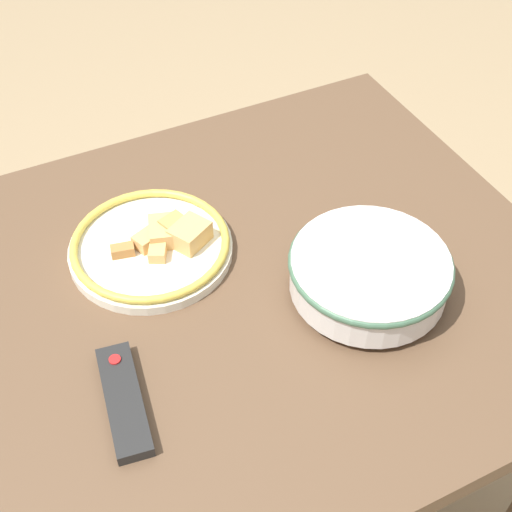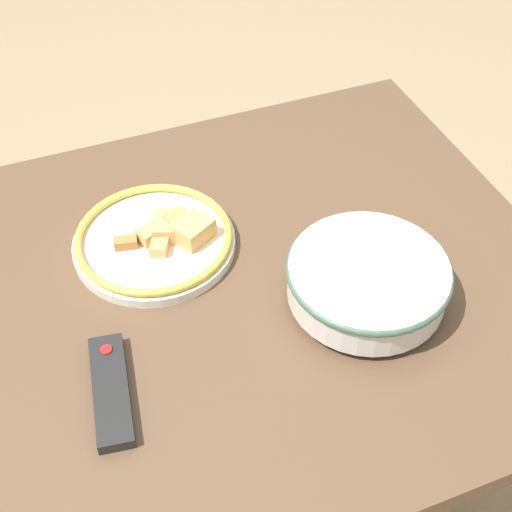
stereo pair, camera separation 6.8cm
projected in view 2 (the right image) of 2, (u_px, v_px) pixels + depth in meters
The scene contains 5 objects.
ground_plane at pixel (227, 492), 1.70m from camera, with size 8.00×8.00×0.00m, color #9E8460.
dining_table at pixel (217, 323), 1.24m from camera, with size 1.16×0.91×0.74m.
noodle_bowl at pixel (367, 280), 1.12m from camera, with size 0.26×0.26×0.08m.
food_plate at pixel (157, 239), 1.23m from camera, with size 0.28×0.28×0.05m.
tv_remote at pixel (111, 390), 1.02m from camera, with size 0.08×0.19×0.02m.
Camera 2 is at (0.22, 0.75, 1.62)m, focal length 50.00 mm.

